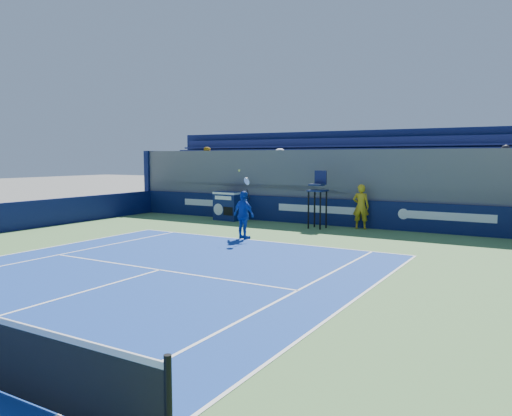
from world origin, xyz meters
The scene contains 6 objects.
ball_person centered at (2.07, 16.74, 0.96)m, with size 0.69×0.46×1.90m, color gold.
back_hoarding centered at (0.00, 17.10, 0.60)m, with size 20.40×0.21×1.20m.
match_clock centered at (-4.42, 16.30, 0.74)m, with size 1.38×0.83×1.40m.
umpire_chair centered at (0.44, 15.95, 1.53)m, with size 0.74×0.74×2.48m.
tennis_player centered at (-0.79, 11.95, 0.91)m, with size 1.13×0.73×2.57m.
stadium_seating centered at (-0.02, 19.15, 1.83)m, with size 21.00×4.05×4.40m.
Camera 1 is at (8.94, -3.62, 3.03)m, focal length 35.00 mm.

